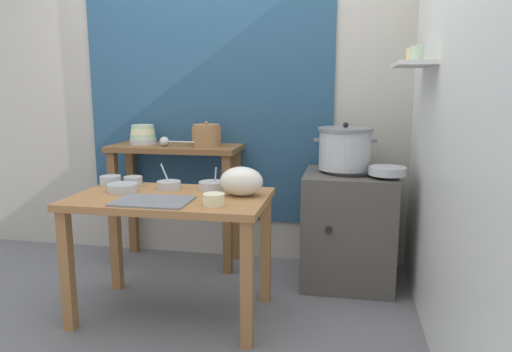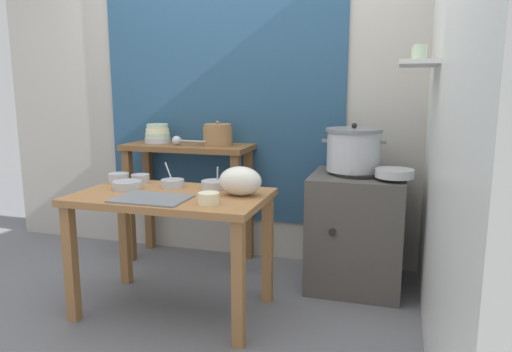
% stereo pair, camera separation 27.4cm
% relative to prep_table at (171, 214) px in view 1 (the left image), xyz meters
% --- Properties ---
extents(ground_plane, '(9.00, 9.00, 0.00)m').
position_rel_prep_table_xyz_m(ground_plane, '(0.07, -0.00, -0.61)').
color(ground_plane, slate).
extents(wall_back, '(4.40, 0.12, 2.60)m').
position_rel_prep_table_xyz_m(wall_back, '(0.15, 1.09, 0.69)').
color(wall_back, '#B2ADA3').
rests_on(wall_back, ground).
extents(wall_right, '(0.30, 3.20, 2.60)m').
position_rel_prep_table_xyz_m(wall_right, '(1.47, 0.20, 0.69)').
color(wall_right, silver).
rests_on(wall_right, ground).
extents(prep_table, '(1.10, 0.66, 0.72)m').
position_rel_prep_table_xyz_m(prep_table, '(0.00, 0.00, 0.00)').
color(prep_table, '#9E6B3D').
rests_on(prep_table, ground).
extents(back_shelf_table, '(0.96, 0.40, 0.90)m').
position_rel_prep_table_xyz_m(back_shelf_table, '(-0.27, 0.83, 0.07)').
color(back_shelf_table, brown).
rests_on(back_shelf_table, ground).
extents(stove_block, '(0.60, 0.61, 0.78)m').
position_rel_prep_table_xyz_m(stove_block, '(1.00, 0.70, -0.23)').
color(stove_block, '#4C4742').
rests_on(stove_block, ground).
extents(steamer_pot, '(0.41, 0.37, 0.32)m').
position_rel_prep_table_xyz_m(steamer_pot, '(0.96, 0.72, 0.31)').
color(steamer_pot, '#B7BABF').
rests_on(steamer_pot, stove_block).
extents(clay_pot, '(0.21, 0.21, 0.18)m').
position_rel_prep_table_xyz_m(clay_pot, '(-0.03, 0.83, 0.37)').
color(clay_pot, olive).
rests_on(clay_pot, back_shelf_table).
extents(bowl_stack_enamel, '(0.20, 0.20, 0.15)m').
position_rel_prep_table_xyz_m(bowl_stack_enamel, '(-0.53, 0.86, 0.36)').
color(bowl_stack_enamel, '#B7BABF').
rests_on(bowl_stack_enamel, back_shelf_table).
extents(ladle, '(0.29, 0.07, 0.07)m').
position_rel_prep_table_xyz_m(ladle, '(-0.32, 0.76, 0.33)').
color(ladle, '#B7BABF').
rests_on(ladle, back_shelf_table).
extents(serving_tray, '(0.40, 0.28, 0.01)m').
position_rel_prep_table_xyz_m(serving_tray, '(-0.03, -0.17, 0.12)').
color(serving_tray, slate).
rests_on(serving_tray, prep_table).
extents(plastic_bag, '(0.25, 0.18, 0.17)m').
position_rel_prep_table_xyz_m(plastic_bag, '(0.40, 0.06, 0.19)').
color(plastic_bag, silver).
rests_on(plastic_bag, prep_table).
extents(wide_pan, '(0.23, 0.23, 0.05)m').
position_rel_prep_table_xyz_m(wide_pan, '(1.23, 0.55, 0.20)').
color(wide_pan, '#B7BABF').
rests_on(wide_pan, stove_block).
extents(prep_bowl_0, '(0.14, 0.14, 0.15)m').
position_rel_prep_table_xyz_m(prep_bowl_0, '(-0.07, 0.16, 0.14)').
color(prep_bowl_0, '#B7BABF').
rests_on(prep_bowl_0, prep_table).
extents(prep_bowl_1, '(0.18, 0.18, 0.05)m').
position_rel_prep_table_xyz_m(prep_bowl_1, '(-0.31, 0.04, 0.14)').
color(prep_bowl_1, '#B7BABF').
rests_on(prep_bowl_1, prep_table).
extents(prep_bowl_2, '(0.16, 0.16, 0.14)m').
position_rel_prep_table_xyz_m(prep_bowl_2, '(0.19, 0.19, 0.14)').
color(prep_bowl_2, '#B7BABF').
rests_on(prep_bowl_2, prep_table).
extents(prep_bowl_3, '(0.11, 0.11, 0.06)m').
position_rel_prep_table_xyz_m(prep_bowl_3, '(0.31, -0.18, 0.14)').
color(prep_bowl_3, beige).
rests_on(prep_bowl_3, prep_table).
extents(prep_bowl_4, '(0.12, 0.12, 0.05)m').
position_rel_prep_table_xyz_m(prep_bowl_4, '(-0.33, 0.23, 0.14)').
color(prep_bowl_4, '#B7BABF').
rests_on(prep_bowl_4, prep_table).
extents(prep_bowl_5, '(0.13, 0.13, 0.06)m').
position_rel_prep_table_xyz_m(prep_bowl_5, '(-0.46, 0.19, 0.14)').
color(prep_bowl_5, '#B7BABF').
rests_on(prep_bowl_5, prep_table).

